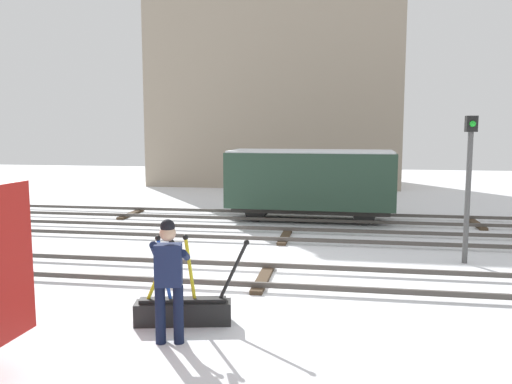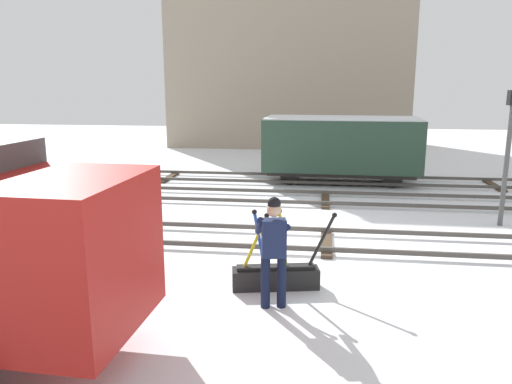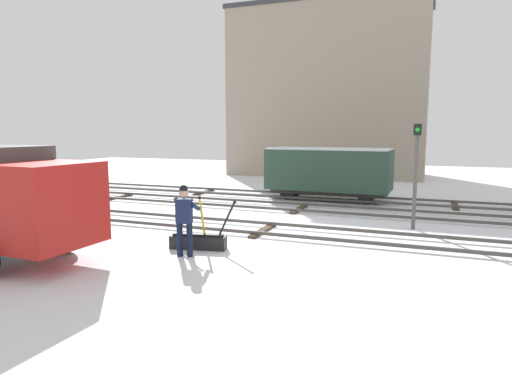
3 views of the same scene
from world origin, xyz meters
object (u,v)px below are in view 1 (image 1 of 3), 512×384
object	(u,v)px
switch_lever_frame	(183,309)
rail_worker	(169,273)
signal_post	(469,173)
freight_car_back_track	(311,180)

from	to	relation	value
switch_lever_frame	rail_worker	bearing A→B (deg)	-99.68
rail_worker	signal_post	xyz separation A→B (m)	(5.27, 5.41, 1.06)
switch_lever_frame	freight_car_back_track	world-z (taller)	freight_car_back_track
rail_worker	freight_car_back_track	bearing A→B (deg)	70.76
switch_lever_frame	freight_car_back_track	xyz separation A→B (m)	(1.44, 9.73, 1.11)
freight_car_back_track	signal_post	bearing A→B (deg)	-51.17
rail_worker	freight_car_back_track	world-z (taller)	freight_car_back_track
rail_worker	freight_car_back_track	xyz separation A→B (m)	(1.42, 10.47, 0.32)
freight_car_back_track	switch_lever_frame	bearing A→B (deg)	-96.88
signal_post	freight_car_back_track	xyz separation A→B (m)	(-3.86, 5.06, -0.74)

